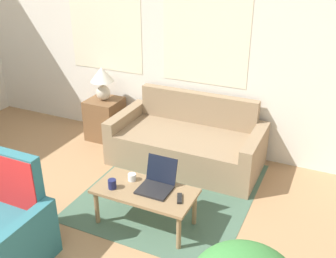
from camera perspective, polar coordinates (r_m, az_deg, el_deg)
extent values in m
cube|color=white|center=(5.14, -1.26, 11.91)|extent=(6.66, 0.05, 2.60)
cube|color=white|center=(5.46, -9.18, 15.07)|extent=(1.10, 0.01, 1.30)
cube|color=white|center=(4.83, 5.42, 13.96)|extent=(1.10, 0.01, 1.30)
cube|color=#476651|center=(4.43, 0.55, -8.87)|extent=(1.74, 1.97, 0.01)
cube|color=#937A5B|center=(4.84, 2.58, -2.91)|extent=(1.54, 0.90, 0.41)
cube|color=#937A5B|center=(5.08, 4.30, 0.97)|extent=(1.54, 0.12, 0.81)
cube|color=#937A5B|center=(5.15, -6.06, -0.30)|extent=(0.14, 0.90, 0.56)
cube|color=#937A5B|center=(4.60, 12.33, -4.10)|extent=(0.14, 0.90, 0.56)
cube|color=#2D6B75|center=(3.76, -21.37, -9.30)|extent=(0.64, 0.10, 0.93)
cube|color=#2D6B75|center=(3.45, -20.75, -16.68)|extent=(0.10, 0.84, 0.55)
cube|color=red|center=(3.67, -22.24, -8.26)|extent=(0.63, 0.01, 0.67)
cube|color=brown|center=(5.53, -9.10, 1.47)|extent=(0.44, 0.44, 0.57)
ellipsoid|color=beige|center=(5.39, -9.38, 5.22)|extent=(0.19, 0.19, 0.20)
cylinder|color=tan|center=(5.35, -9.48, 6.54)|extent=(0.02, 0.02, 0.06)
cone|color=white|center=(5.31, -9.58, 7.85)|extent=(0.31, 0.31, 0.20)
cube|color=#8E704C|center=(3.76, -3.36, -8.97)|extent=(0.97, 0.48, 0.03)
cylinder|color=#8E704C|center=(3.94, -10.30, -11.12)|extent=(0.04, 0.04, 0.36)
cylinder|color=#8E704C|center=(3.59, 1.56, -14.76)|extent=(0.04, 0.04, 0.36)
cylinder|color=#8E704C|center=(4.19, -7.35, -8.39)|extent=(0.04, 0.04, 0.36)
cylinder|color=#8E704C|center=(3.87, 3.86, -11.44)|extent=(0.04, 0.04, 0.36)
cube|color=black|center=(3.73, -1.99, -8.81)|extent=(0.31, 0.26, 0.02)
cube|color=black|center=(3.78, -0.91, -5.86)|extent=(0.31, 0.08, 0.25)
cylinder|color=#191E4C|center=(3.78, -8.11, -7.91)|extent=(0.08, 0.08, 0.09)
cylinder|color=white|center=(3.88, -5.25, -6.97)|extent=(0.08, 0.08, 0.07)
cube|color=black|center=(3.62, 1.69, -10.03)|extent=(0.10, 0.16, 0.02)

